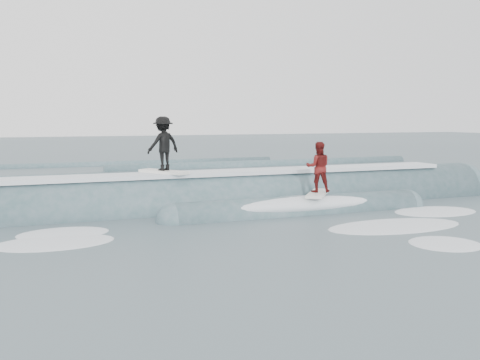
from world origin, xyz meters
name	(u,v)px	position (x,y,z in m)	size (l,w,h in m)	color
ground	(263,221)	(0.00, 0.00, 0.00)	(160.00, 160.00, 0.00)	#374951
breaking_wave	(239,206)	(0.23, 2.84, 0.03)	(24.20, 4.05, 2.55)	#36565A
surfer_black	(163,145)	(-2.52, 3.11, 2.33)	(1.55, 1.98, 2.00)	white
surfer_red	(318,170)	(2.47, 0.91, 1.50)	(1.66, 1.92, 1.87)	white
whitewater	(288,230)	(0.13, -1.53, 0.00)	(15.71, 6.42, 0.10)	white
far_swells	(145,170)	(-0.42, 17.65, 0.00)	(41.22, 8.65, 0.80)	#36565A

